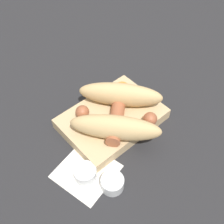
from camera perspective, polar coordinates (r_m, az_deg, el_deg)
The scene contains 8 objects.
ground_plane at distance 0.67m, azimuth 0.00°, elevation -2.11°, with size 3.00×3.00×0.00m, color #232326.
food_tray at distance 0.66m, azimuth 0.00°, elevation -1.35°, with size 0.23×0.16×0.03m.
bread_roll at distance 0.62m, azimuth 1.26°, elevation 0.36°, with size 0.24×0.24×0.06m.
sausage at distance 0.63m, azimuth 0.81°, elevation -0.71°, with size 0.14×0.15×0.03m.
pickled_veggies at distance 0.70m, azimuth 0.88°, elevation 4.75°, with size 0.06×0.05×0.00m.
napkin at distance 0.60m, azimuth -5.24°, elevation -11.88°, with size 0.13×0.13×0.00m.
condiment_cup_near at distance 0.59m, azimuth -5.45°, elevation -12.40°, with size 0.05×0.05×0.03m.
condiment_cup_far at distance 0.57m, azimuth 0.07°, elevation -14.32°, with size 0.05×0.05×0.03m.
Camera 1 is at (0.27, 0.31, 0.53)m, focal length 45.00 mm.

